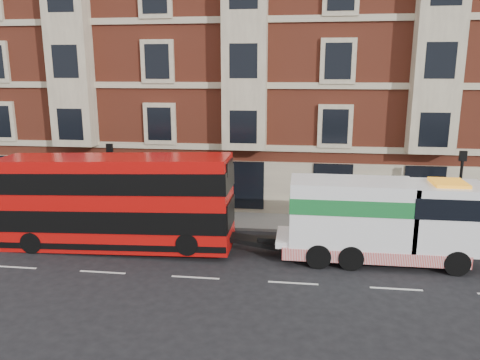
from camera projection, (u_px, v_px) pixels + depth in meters
name	position (u px, v px, depth m)	size (l,w,h in m)	color
ground	(195.00, 278.00, 19.22)	(120.00, 120.00, 0.00)	black
sidewalk	(225.00, 220.00, 26.44)	(90.00, 3.00, 0.15)	slate
victorian_terrace	(249.00, 44.00, 31.35)	(45.00, 12.00, 20.40)	brown
lamp_post_west	(111.00, 177.00, 25.35)	(0.35, 0.15, 4.35)	black
lamp_post_east	(460.00, 187.00, 23.09)	(0.35, 0.15, 4.35)	black
double_decker_bus	(115.00, 201.00, 21.91)	(10.97, 2.52, 4.44)	red
tow_truck	(379.00, 219.00, 20.49)	(8.78, 2.59, 3.66)	white
pedestrian	(60.00, 195.00, 27.84)	(0.68, 0.44, 1.85)	#1A1B34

